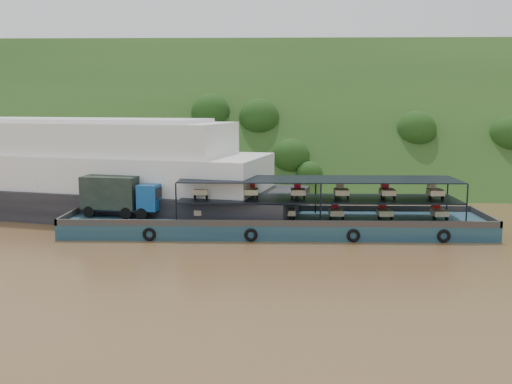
{
  "coord_description": "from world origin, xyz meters",
  "views": [
    {
      "loc": [
        -0.8,
        -45.38,
        10.7
      ],
      "look_at": [
        -2.0,
        3.0,
        3.2
      ],
      "focal_mm": 40.0,
      "sensor_mm": 36.0,
      "label": 1
    }
  ],
  "objects": [
    {
      "name": "cargo_barge",
      "position": [
        -1.44,
        1.7,
        1.15
      ],
      "size": [
        35.0,
        7.18,
        4.63
      ],
      "color": "#16324E",
      "rests_on": "ground"
    },
    {
      "name": "hillside",
      "position": [
        0.0,
        36.0,
        0.0
      ],
      "size": [
        140.0,
        39.6,
        39.6
      ],
      "primitive_type": "cube",
      "rotation": [
        0.79,
        0.0,
        0.0
      ],
      "color": "#1B3714",
      "rests_on": "ground"
    },
    {
      "name": "passenger_ferry",
      "position": [
        -20.58,
        10.08,
        4.03
      ],
      "size": [
        47.37,
        22.6,
        9.31
      ],
      "rotation": [
        0.0,
        0.0,
        -0.25
      ],
      "color": "black",
      "rests_on": "ground"
    },
    {
      "name": "ground",
      "position": [
        0.0,
        0.0,
        0.0
      ],
      "size": [
        160.0,
        160.0,
        0.0
      ],
      "primitive_type": "plane",
      "color": "brown",
      "rests_on": "ground"
    }
  ]
}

